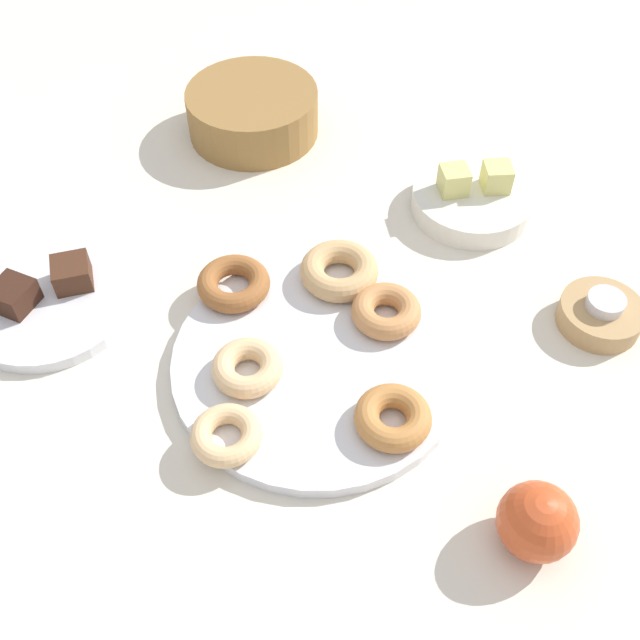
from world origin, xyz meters
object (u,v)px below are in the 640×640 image
donut_plate (317,361)px  donut_4 (234,284)px  melon_chunk_right (497,177)px  basket (253,112)px  donut_1 (247,368)px  fruit_bowl (471,201)px  cake_plate (49,301)px  melon_chunk_left (454,180)px  apple (537,522)px  candle_holder (600,315)px  brownie_near (13,295)px  tealight (606,303)px  brownie_far (72,273)px  donut_0 (386,311)px  donut_5 (226,435)px  donut_2 (339,271)px  donut_3 (393,418)px

donut_plate → donut_4: donut_4 is taller
melon_chunk_right → basket: bearing=158.9°
donut_1 → melon_chunk_right: bearing=49.1°
donut_4 → fruit_bowl: (0.30, 0.20, -0.01)m
donut_1 → donut_4: bearing=106.6°
donut_1 → melon_chunk_right: 0.44m
cake_plate → melon_chunk_left: size_ratio=5.86×
donut_1 → apple: (0.30, -0.16, 0.01)m
cake_plate → candle_holder: (0.67, 0.04, 0.01)m
brownie_near → melon_chunk_left: size_ratio=1.28×
tealight → fruit_bowl: 0.24m
donut_4 → brownie_near: size_ratio=1.93×
melon_chunk_left → tealight: bearing=-47.5°
apple → brownie_far: bearing=152.9°
cake_plate → fruit_bowl: size_ratio=1.29×
donut_plate → tealight: bearing=16.3°
basket → apple: apple is taller
basket → candle_holder: bearing=-35.8°
fruit_bowl → candle_holder: bearing=-52.6°
cake_plate → tealight: (0.67, 0.04, 0.03)m
donut_0 → candle_holder: 0.26m
donut_5 → donut_4: bearing=97.8°
donut_plate → donut_2: size_ratio=3.45×
brownie_far → melon_chunk_left: bearing=23.3°
cake_plate → melon_chunk_left: (0.49, 0.23, 0.04)m
donut_4 → basket: basket is taller
tealight → fruit_bowl: (-0.15, 0.19, -0.02)m
donut_plate → donut_3: donut_3 is taller
brownie_near → apple: bearing=-21.4°
donut_3 → donut_4: 0.26m
donut_plate → basket: (-0.14, 0.44, 0.03)m
brownie_far → melon_chunk_right: (0.52, 0.21, 0.02)m
donut_1 → candle_holder: bearing=17.6°
donut_4 → brownie_far: brownie_far is taller
candle_holder → tealight: 0.02m
donut_3 → donut_0: bearing=95.0°
donut_0 → candle_holder: size_ratio=0.83×
tealight → cake_plate: bearing=-176.9°
fruit_bowl → apple: (0.04, -0.48, 0.02)m
donut_1 → donut_5: bearing=-95.5°
brownie_near → melon_chunk_left: 0.58m
donut_1 → basket: size_ratio=0.40×
fruit_bowl → apple: 0.48m
basket → melon_chunk_left: basket is taller
donut_0 → melon_chunk_left: 0.24m
donut_3 → melon_chunk_left: bearing=79.5°
melon_chunk_left → donut_0: bearing=-109.9°
donut_1 → tealight: tealight is taller
donut_0 → melon_chunk_right: size_ratio=2.30×
donut_plate → melon_chunk_left: size_ratio=9.27×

